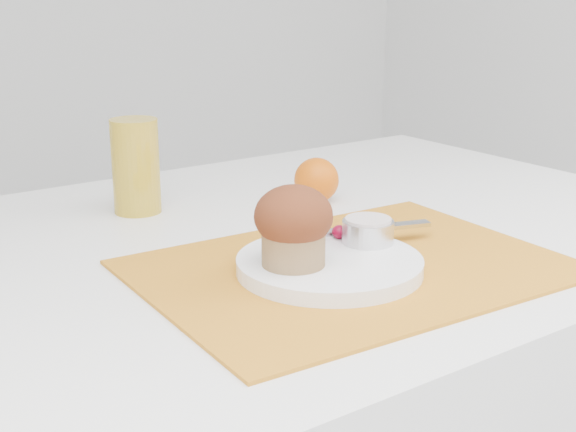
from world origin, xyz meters
TOP-DOWN VIEW (x-y plane):
  - placemat at (-0.01, -0.11)m, footprint 0.49×0.37m
  - plate at (-0.04, -0.11)m, footprint 0.22×0.22m
  - ramekin at (0.03, -0.09)m, footprint 0.07×0.07m
  - cream at (0.03, -0.09)m, footprint 0.06×0.06m
  - raspberry_near at (-0.01, -0.05)m, footprint 0.02×0.02m
  - raspberry_far at (0.01, -0.06)m, footprint 0.02×0.02m
  - butter_knife at (0.04, -0.05)m, footprint 0.20×0.08m
  - orange at (0.14, 0.14)m, footprint 0.07×0.07m
  - juice_glass at (-0.10, 0.25)m, footprint 0.07×0.07m
  - muffin at (-0.08, -0.10)m, footprint 0.09×0.09m

SIDE VIEW (x-z plane):
  - placemat at x=-0.01m, z-range 0.75..0.75m
  - plate at x=-0.04m, z-range 0.75..0.77m
  - butter_knife at x=0.04m, z-range 0.77..0.78m
  - raspberry_far at x=0.01m, z-range 0.77..0.79m
  - raspberry_near at x=-0.01m, z-range 0.77..0.79m
  - orange at x=0.14m, z-range 0.75..0.82m
  - ramekin at x=0.03m, z-range 0.77..0.80m
  - cream at x=0.03m, z-range 0.79..0.80m
  - muffin at x=-0.08m, z-range 0.77..0.86m
  - juice_glass at x=-0.10m, z-range 0.75..0.88m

